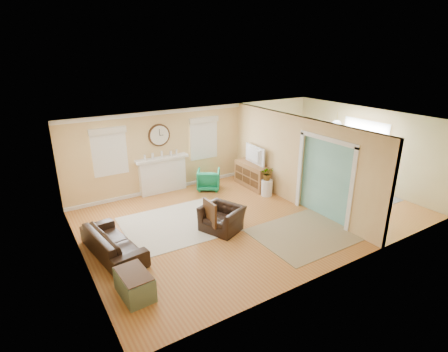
# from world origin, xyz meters

# --- Properties ---
(floor) EXTENTS (9.00, 9.00, 0.00)m
(floor) POSITION_xyz_m (0.00, 0.00, 0.00)
(floor) COLOR #A85C29
(floor) RESTS_ON ground
(wall_back) EXTENTS (9.00, 0.02, 2.60)m
(wall_back) POSITION_xyz_m (0.00, 3.00, 1.30)
(wall_back) COLOR tan
(wall_back) RESTS_ON ground
(wall_front) EXTENTS (9.00, 0.02, 2.60)m
(wall_front) POSITION_xyz_m (0.00, -3.00, 1.30)
(wall_front) COLOR tan
(wall_front) RESTS_ON ground
(wall_left) EXTENTS (0.02, 6.00, 2.60)m
(wall_left) POSITION_xyz_m (-4.50, 0.00, 1.30)
(wall_left) COLOR tan
(wall_left) RESTS_ON ground
(wall_right) EXTENTS (0.02, 6.00, 2.60)m
(wall_right) POSITION_xyz_m (4.50, 0.00, 1.30)
(wall_right) COLOR tan
(wall_right) RESTS_ON ground
(ceiling) EXTENTS (9.00, 6.00, 0.02)m
(ceiling) POSITION_xyz_m (0.00, 0.00, 2.60)
(ceiling) COLOR white
(ceiling) RESTS_ON wall_back
(partition) EXTENTS (0.17, 6.00, 2.60)m
(partition) POSITION_xyz_m (1.51, 0.28, 1.36)
(partition) COLOR tan
(partition) RESTS_ON ground
(fireplace) EXTENTS (1.70, 0.30, 1.17)m
(fireplace) POSITION_xyz_m (-1.50, 2.88, 0.60)
(fireplace) COLOR white
(fireplace) RESTS_ON ground
(wall_clock) EXTENTS (0.70, 0.07, 0.70)m
(wall_clock) POSITION_xyz_m (-1.50, 2.97, 1.85)
(wall_clock) COLOR #4E2F16
(wall_clock) RESTS_ON wall_back
(window_left) EXTENTS (1.05, 0.13, 1.42)m
(window_left) POSITION_xyz_m (-3.05, 2.95, 1.66)
(window_left) COLOR white
(window_left) RESTS_ON wall_back
(window_right) EXTENTS (1.05, 0.13, 1.42)m
(window_right) POSITION_xyz_m (0.05, 2.95, 1.66)
(window_right) COLOR white
(window_right) RESTS_ON wall_back
(french_doors) EXTENTS (0.06, 1.70, 2.20)m
(french_doors) POSITION_xyz_m (4.45, 0.00, 1.10)
(french_doors) COLOR white
(french_doors) RESTS_ON ground
(pendant) EXTENTS (0.30, 0.30, 0.55)m
(pendant) POSITION_xyz_m (3.00, 0.00, 2.20)
(pendant) COLOR gold
(pendant) RESTS_ON ceiling
(rug_cream) EXTENTS (2.76, 2.41, 0.01)m
(rug_cream) POSITION_xyz_m (-2.09, 0.58, 0.01)
(rug_cream) COLOR beige
(rug_cream) RESTS_ON floor
(rug_jute) EXTENTS (2.42, 1.98, 0.01)m
(rug_jute) POSITION_xyz_m (0.41, -1.57, 0.01)
(rug_jute) COLOR #9A8365
(rug_jute) RESTS_ON floor
(rug_grey) EXTENTS (2.59, 3.23, 0.01)m
(rug_grey) POSITION_xyz_m (3.17, -0.04, 0.01)
(rug_grey) COLOR gray
(rug_grey) RESTS_ON floor
(sofa) EXTENTS (1.06, 2.09, 0.58)m
(sofa) POSITION_xyz_m (-3.88, 0.05, 0.29)
(sofa) COLOR black
(sofa) RESTS_ON floor
(eames_chair) EXTENTS (1.17, 1.23, 0.63)m
(eames_chair) POSITION_xyz_m (-1.22, -0.27, 0.32)
(eames_chair) COLOR black
(eames_chair) RESTS_ON floor
(green_chair) EXTENTS (0.99, 1.00, 0.66)m
(green_chair) POSITION_xyz_m (-0.15, 2.32, 0.33)
(green_chair) COLOR #00803B
(green_chair) RESTS_ON floor
(trunk) EXTENTS (0.57, 0.87, 0.49)m
(trunk) POSITION_xyz_m (-3.92, -1.58, 0.24)
(trunk) COLOR #5F755C
(trunk) RESTS_ON floor
(credenza) EXTENTS (0.49, 1.44, 0.80)m
(credenza) POSITION_xyz_m (1.20, 1.74, 0.40)
(credenza) COLOR olive
(credenza) RESTS_ON floor
(tv) EXTENTS (0.18, 1.04, 0.60)m
(tv) POSITION_xyz_m (1.18, 1.74, 1.10)
(tv) COLOR black
(tv) RESTS_ON credenza
(garden_stool) EXTENTS (0.35, 0.35, 0.52)m
(garden_stool) POSITION_xyz_m (1.14, 0.88, 0.26)
(garden_stool) COLOR white
(garden_stool) RESTS_ON floor
(potted_plant) EXTENTS (0.52, 0.51, 0.44)m
(potted_plant) POSITION_xyz_m (1.14, 0.88, 0.74)
(potted_plant) COLOR #337F33
(potted_plant) RESTS_ON garden_stool
(dining_table) EXTENTS (1.26, 1.86, 0.60)m
(dining_table) POSITION_xyz_m (3.17, -0.04, 0.30)
(dining_table) COLOR #4E2F16
(dining_table) RESTS_ON floor
(dining_chair_n) EXTENTS (0.53, 0.53, 1.04)m
(dining_chair_n) POSITION_xyz_m (3.19, 1.05, 0.62)
(dining_chair_n) COLOR gray
(dining_chair_n) RESTS_ON floor
(dining_chair_s) EXTENTS (0.40, 0.40, 0.86)m
(dining_chair_s) POSITION_xyz_m (3.07, -1.22, 0.50)
(dining_chair_s) COLOR gray
(dining_chair_s) RESTS_ON floor
(dining_chair_w) EXTENTS (0.49, 0.49, 1.02)m
(dining_chair_w) POSITION_xyz_m (2.53, -0.13, 0.60)
(dining_chair_w) COLOR white
(dining_chair_w) RESTS_ON floor
(dining_chair_e) EXTENTS (0.48, 0.48, 0.98)m
(dining_chair_e) POSITION_xyz_m (3.91, -0.11, 0.58)
(dining_chair_e) COLOR gray
(dining_chair_e) RESTS_ON floor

